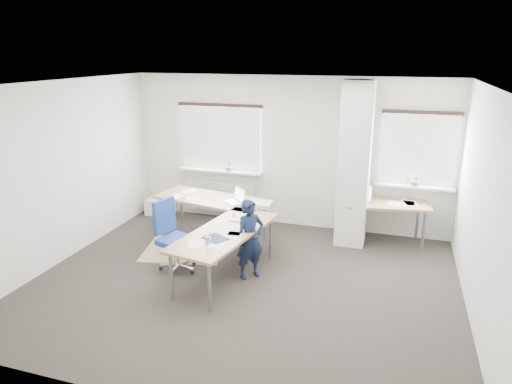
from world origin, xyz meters
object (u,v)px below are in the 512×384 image
(desk_side, at_px, (386,204))
(desk_main, at_px, (221,215))
(person, at_px, (250,239))
(task_chair, at_px, (176,251))

(desk_side, bearing_deg, desk_main, -161.45)
(desk_side, xyz_separation_m, person, (-1.83, -1.95, -0.09))
(desk_side, relative_size, task_chair, 1.37)
(desk_main, relative_size, task_chair, 2.72)
(desk_main, bearing_deg, desk_side, 38.55)
(person, bearing_deg, desk_side, -0.61)
(desk_main, relative_size, person, 2.48)
(task_chair, bearing_deg, desk_side, 50.46)
(desk_side, xyz_separation_m, task_chair, (-2.99, -2.06, -0.38))
(desk_main, xyz_separation_m, task_chair, (-0.47, -0.69, -0.39))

